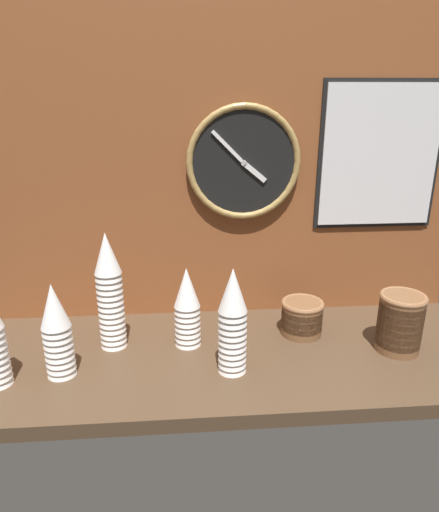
# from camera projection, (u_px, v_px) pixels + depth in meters

# --- Properties ---
(ground_plane) EXTENTS (1.60, 0.56, 0.04)m
(ground_plane) POSITION_uv_depth(u_px,v_px,m) (215.00, 357.00, 1.30)
(ground_plane) COLOR #4C3826
(wall_tiled_back) EXTENTS (1.60, 0.03, 1.05)m
(wall_tiled_back) POSITION_uv_depth(u_px,v_px,m) (208.00, 152.00, 1.37)
(wall_tiled_back) COLOR brown
(wall_tiled_back) RESTS_ON ground_plane
(cup_stack_center_right) EXTENTS (0.07, 0.07, 0.29)m
(cup_stack_center_right) POSITION_uv_depth(u_px,v_px,m) (233.00, 321.00, 1.16)
(cup_stack_center_right) COLOR white
(cup_stack_center_right) RESTS_ON ground_plane
(cup_stack_center_left) EXTENTS (0.07, 0.07, 0.34)m
(cup_stack_center_left) POSITION_uv_depth(u_px,v_px,m) (110.00, 291.00, 1.27)
(cup_stack_center_left) COLOR white
(cup_stack_center_left) RESTS_ON ground_plane
(cup_stack_left) EXTENTS (0.07, 0.07, 0.26)m
(cup_stack_left) POSITION_uv_depth(u_px,v_px,m) (57.00, 331.00, 1.15)
(cup_stack_left) COLOR white
(cup_stack_left) RESTS_ON ground_plane
(cup_stack_center) EXTENTS (0.07, 0.07, 0.24)m
(cup_stack_center) POSITION_uv_depth(u_px,v_px,m) (187.00, 307.00, 1.29)
(cup_stack_center) COLOR white
(cup_stack_center) RESTS_ON ground_plane
(bowl_stack_far_right) EXTENTS (0.13, 0.13, 0.17)m
(bowl_stack_far_right) POSITION_uv_depth(u_px,v_px,m) (400.00, 321.00, 1.28)
(bowl_stack_far_right) COLOR brown
(bowl_stack_far_right) RESTS_ON ground_plane
(bowl_stack_right) EXTENTS (0.13, 0.13, 0.11)m
(bowl_stack_right) POSITION_uv_depth(u_px,v_px,m) (302.00, 316.00, 1.37)
(bowl_stack_right) COLOR brown
(bowl_stack_right) RESTS_ON ground_plane
(wall_clock) EXTENTS (0.34, 0.03, 0.34)m
(wall_clock) POSITION_uv_depth(u_px,v_px,m) (244.00, 163.00, 1.36)
(wall_clock) COLOR black
(menu_board) EXTENTS (0.38, 0.01, 0.45)m
(menu_board) POSITION_uv_depth(u_px,v_px,m) (380.00, 156.00, 1.39)
(menu_board) COLOR black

